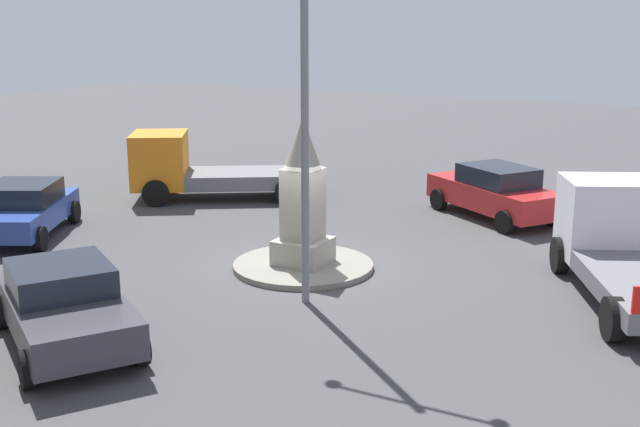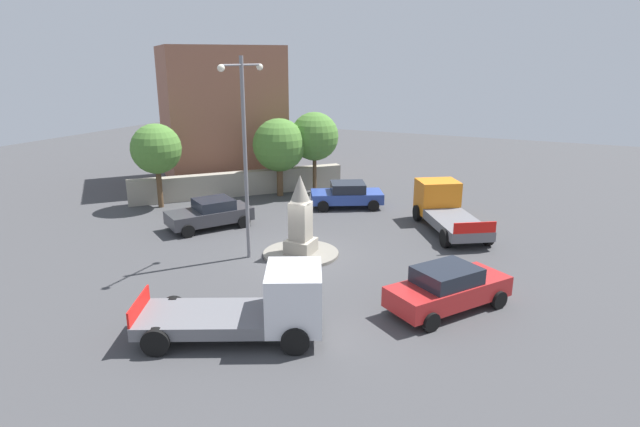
{
  "view_description": "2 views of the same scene",
  "coord_description": "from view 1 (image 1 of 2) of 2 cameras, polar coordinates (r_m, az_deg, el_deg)",
  "views": [
    {
      "loc": [
        -8.98,
        15.78,
        5.86
      ],
      "look_at": [
        -0.84,
        0.72,
        1.6
      ],
      "focal_mm": 45.25,
      "sensor_mm": 36.0,
      "label": 1
    },
    {
      "loc": [
        -19.29,
        -9.83,
        8.31
      ],
      "look_at": [
        0.16,
        -0.85,
        1.97
      ],
      "focal_mm": 29.53,
      "sensor_mm": 36.0,
      "label": 2
    }
  ],
  "objects": [
    {
      "name": "car_red_parked_left",
      "position": [
        24.12,
        12.27,
        1.54
      ],
      "size": [
        4.61,
        3.91,
        1.56
      ],
      "color": "#B22323",
      "rests_on": "ground"
    },
    {
      "name": "car_dark_grey_approaching",
      "position": [
        15.32,
        -17.63,
        -6.17
      ],
      "size": [
        4.5,
        3.82,
        1.47
      ],
      "color": "#38383D",
      "rests_on": "ground"
    },
    {
      "name": "ground_plane",
      "position": [
        19.08,
        -1.2,
        -3.91
      ],
      "size": [
        80.0,
        80.0,
        0.0
      ],
      "primitive_type": "plane",
      "color": "#424244"
    },
    {
      "name": "car_blue_waiting",
      "position": [
        23.07,
        -20.27,
        0.3
      ],
      "size": [
        3.55,
        4.46,
        1.45
      ],
      "color": "#2D479E",
      "rests_on": "ground"
    },
    {
      "name": "truck_orange_passing",
      "position": [
        26.33,
        -8.63,
        3.17
      ],
      "size": [
        5.93,
        4.79,
        2.16
      ],
      "color": "orange",
      "rests_on": "ground"
    },
    {
      "name": "traffic_island",
      "position": [
        19.05,
        -1.2,
        -3.72
      ],
      "size": [
        3.31,
        3.31,
        0.14
      ],
      "primitive_type": "cylinder",
      "color": "gray",
      "rests_on": "ground"
    },
    {
      "name": "monument",
      "position": [
        18.62,
        -1.22,
        1.15
      ],
      "size": [
        1.15,
        1.15,
        3.46
      ],
      "color": "#9E9687",
      "rests_on": "traffic_island"
    },
    {
      "name": "streetlamp",
      "position": [
        15.92,
        -1.1,
        11.04
      ],
      "size": [
        3.04,
        0.28,
        8.41
      ],
      "color": "slate",
      "rests_on": "ground"
    },
    {
      "name": "truck_white_far_side",
      "position": [
        18.59,
        20.65,
        -1.98
      ],
      "size": [
        4.31,
        5.95,
        2.24
      ],
      "color": "silver",
      "rests_on": "ground"
    }
  ]
}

